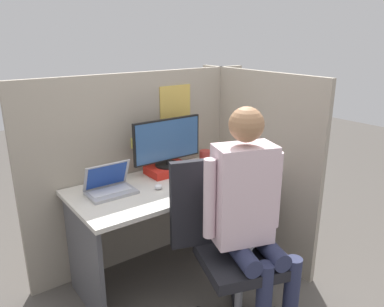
# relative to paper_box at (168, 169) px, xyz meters

# --- Properties ---
(ground_plane) EXTENTS (12.00, 12.00, 0.00)m
(ground_plane) POSITION_rel_paper_box_xyz_m (-0.08, -0.51, -0.78)
(ground_plane) COLOR #514C47
(cubicle_panel_back) EXTENTS (1.96, 0.05, 1.51)m
(cubicle_panel_back) POSITION_rel_paper_box_xyz_m (-0.08, 0.19, -0.02)
(cubicle_panel_back) COLOR gray
(cubicle_panel_back) RESTS_ON ground
(cubicle_panel_right) EXTENTS (0.04, 1.32, 1.51)m
(cubicle_panel_right) POSITION_rel_paper_box_xyz_m (0.68, -0.24, -0.03)
(cubicle_panel_right) COLOR gray
(cubicle_panel_right) RESTS_ON ground
(desk) EXTENTS (1.46, 0.68, 0.75)m
(desk) POSITION_rel_paper_box_xyz_m (-0.08, -0.17, -0.22)
(desk) COLOR beige
(desk) RESTS_ON ground
(paper_box) EXTENTS (0.33, 0.21, 0.06)m
(paper_box) POSITION_rel_paper_box_xyz_m (0.00, 0.00, 0.00)
(paper_box) COLOR red
(paper_box) RESTS_ON desk
(monitor) EXTENTS (0.57, 0.20, 0.36)m
(monitor) POSITION_rel_paper_box_xyz_m (0.00, 0.00, 0.22)
(monitor) COLOR black
(monitor) RESTS_ON paper_box
(laptop) EXTENTS (0.31, 0.21, 0.21)m
(laptop) POSITION_rel_paper_box_xyz_m (-0.52, -0.09, 0.01)
(laptop) COLOR #99999E
(laptop) RESTS_ON desk
(mouse) EXTENTS (0.06, 0.05, 0.04)m
(mouse) POSITION_rel_paper_box_xyz_m (-0.23, -0.23, -0.01)
(mouse) COLOR silver
(mouse) RESTS_ON desk
(stapler) EXTENTS (0.05, 0.14, 0.06)m
(stapler) POSITION_rel_paper_box_xyz_m (0.57, -0.26, -0.00)
(stapler) COLOR #2D2D33
(stapler) RESTS_ON desk
(carrot_toy) EXTENTS (0.04, 0.15, 0.04)m
(carrot_toy) POSITION_rel_paper_box_xyz_m (-0.11, -0.41, -0.01)
(carrot_toy) COLOR orange
(carrot_toy) RESTS_ON desk
(office_chair) EXTENTS (0.59, 0.63, 1.06)m
(office_chair) POSITION_rel_paper_box_xyz_m (-0.09, -0.77, -0.23)
(office_chair) COLOR black
(office_chair) RESTS_ON ground
(person) EXTENTS (0.46, 0.46, 1.40)m
(person) POSITION_rel_paper_box_xyz_m (-0.04, -0.92, 0.04)
(person) COLOR #282D4C
(person) RESTS_ON ground
(coffee_mug) EXTENTS (0.09, 0.09, 0.11)m
(coffee_mug) POSITION_rel_paper_box_xyz_m (0.37, 0.02, 0.02)
(coffee_mug) COLOR #A3332D
(coffee_mug) RESTS_ON desk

